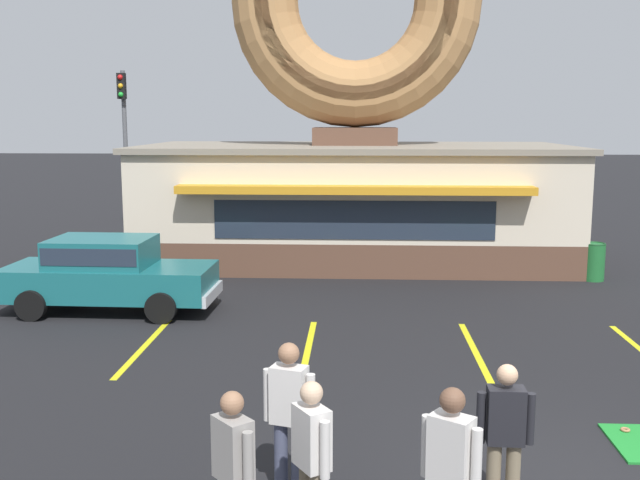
# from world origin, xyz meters

# --- Properties ---
(donut_shop_building) EXTENTS (12.30, 6.75, 10.96)m
(donut_shop_building) POSITION_xyz_m (-2.46, 13.94, 3.74)
(donut_shop_building) COLOR brown
(donut_shop_building) RESTS_ON ground
(mini_donut_near_left) EXTENTS (0.13, 0.13, 0.04)m
(mini_donut_near_left) POSITION_xyz_m (1.20, 1.55, 0.05)
(mini_donut_near_left) COLOR #A5724C
(mini_donut_near_left) RESTS_ON putting_mat
(car_teal) EXTENTS (4.60, 2.06, 1.60)m
(car_teal) POSITION_xyz_m (-7.73, 7.49, 0.87)
(car_teal) COLOR #196066
(car_teal) RESTS_ON ground
(pedestrian_blue_sweater_man) EXTENTS (0.51, 0.41, 1.77)m
(pedestrian_blue_sweater_man) POSITION_xyz_m (-1.51, -1.64, 0.99)
(pedestrian_blue_sweater_man) COLOR #474C66
(pedestrian_blue_sweater_man) RESTS_ON ground
(pedestrian_hooded_kid) EXTENTS (0.60, 0.25, 1.65)m
(pedestrian_hooded_kid) POSITION_xyz_m (-0.83, -0.63, 0.91)
(pedestrian_hooded_kid) COLOR #7F7056
(pedestrian_hooded_kid) RESTS_ON ground
(pedestrian_leather_jacket_man) EXTENTS (0.41, 0.51, 1.68)m
(pedestrian_leather_jacket_man) POSITION_xyz_m (-2.79, -1.30, 0.93)
(pedestrian_leather_jacket_man) COLOR #7F7056
(pedestrian_leather_jacket_man) RESTS_ON ground
(pedestrian_clipboard_woman) EXTENTS (0.57, 0.34, 1.76)m
(pedestrian_clipboard_woman) POSITION_xyz_m (-3.09, -0.36, 0.98)
(pedestrian_clipboard_woman) COLOR #474C66
(pedestrian_clipboard_woman) RESTS_ON ground
(pedestrian_beanie_man) EXTENTS (0.43, 0.47, 1.67)m
(pedestrian_beanie_man) POSITION_xyz_m (-3.49, -1.58, 0.93)
(pedestrian_beanie_man) COLOR slate
(pedestrian_beanie_man) RESTS_ON ground
(trash_bin) EXTENTS (0.57, 0.57, 0.97)m
(trash_bin) POSITION_xyz_m (3.71, 11.18, 0.50)
(trash_bin) COLOR #1E662D
(trash_bin) RESTS_ON ground
(traffic_light_pole) EXTENTS (0.28, 0.47, 5.80)m
(traffic_light_pole) POSITION_xyz_m (-10.73, 18.65, 3.71)
(traffic_light_pole) COLOR #595B60
(traffic_light_pole) RESTS_ON ground
(parking_stripe_far_left) EXTENTS (0.12, 3.60, 0.01)m
(parking_stripe_far_left) POSITION_xyz_m (-6.24, 5.00, 0.00)
(parking_stripe_far_left) COLOR yellow
(parking_stripe_far_left) RESTS_ON ground
(parking_stripe_left) EXTENTS (0.12, 3.60, 0.01)m
(parking_stripe_left) POSITION_xyz_m (-3.24, 5.00, 0.00)
(parking_stripe_left) COLOR yellow
(parking_stripe_left) RESTS_ON ground
(parking_stripe_mid_left) EXTENTS (0.12, 3.60, 0.01)m
(parking_stripe_mid_left) POSITION_xyz_m (-0.24, 5.00, 0.00)
(parking_stripe_mid_left) COLOR yellow
(parking_stripe_mid_left) RESTS_ON ground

